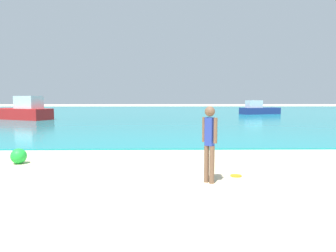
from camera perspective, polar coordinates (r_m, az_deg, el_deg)
The scene contains 6 objects.
water at distance 40.49m, azimuth -1.28°, elevation 2.63°, with size 160.00×60.00×0.06m, color teal.
person_standing at distance 6.44m, azimuth 7.79°, elevation -2.55°, with size 0.29×0.29×1.62m.
frisbee at distance 7.26m, azimuth 12.63°, elevation -9.09°, with size 0.26×0.26×0.03m, color orange.
boat_near at distance 28.34m, azimuth -25.67°, elevation 2.50°, with size 5.96×4.17×1.95m.
boat_far at distance 35.71m, azimuth 16.62°, elevation 3.00°, with size 4.80×2.85×1.55m.
beach_ball at distance 9.33m, azimuth -26.20°, elevation -5.09°, with size 0.42×0.42×0.42m, color green.
Camera 1 is at (0.22, -0.28, 1.78)m, focal length 32.51 mm.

